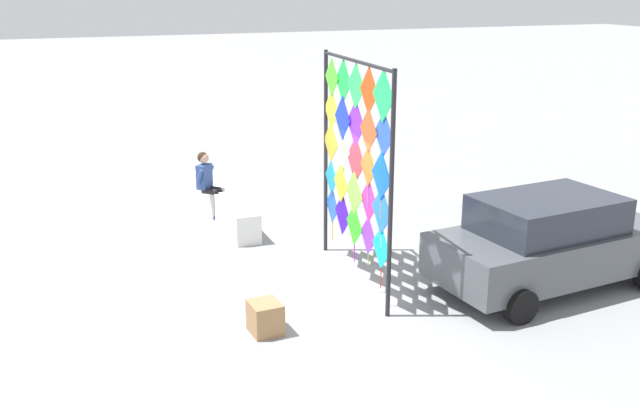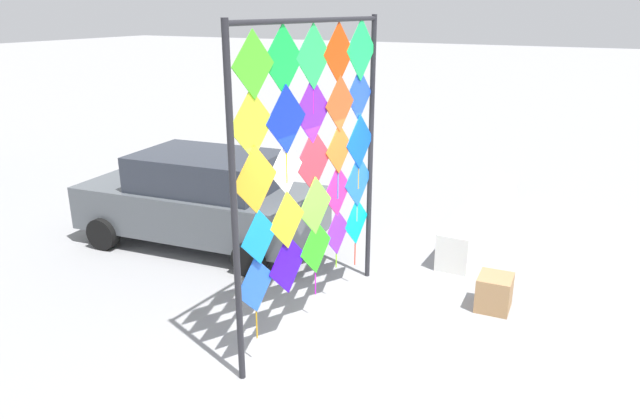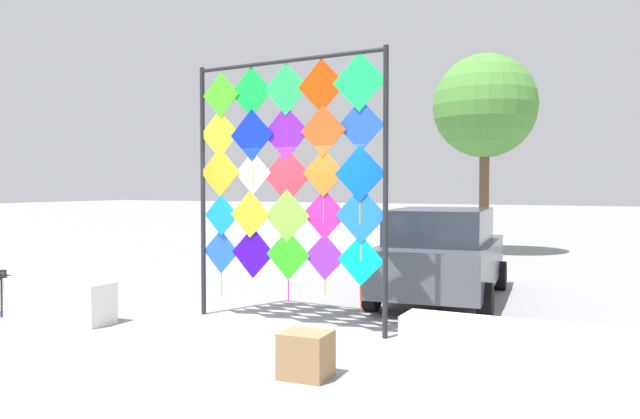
# 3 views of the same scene
# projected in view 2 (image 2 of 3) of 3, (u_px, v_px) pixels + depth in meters

# --- Properties ---
(ground) EXTENTS (120.00, 120.00, 0.00)m
(ground) POSITION_uv_depth(u_px,v_px,m) (360.00, 333.00, 7.31)
(ground) COLOR gray
(plaza_ledge_right) EXTENTS (3.94, 0.49, 0.59)m
(plaza_ledge_right) POSITION_uv_depth(u_px,v_px,m) (481.00, 217.00, 10.47)
(plaza_ledge_right) COLOR silver
(plaza_ledge_right) RESTS_ON ground
(kite_display_rack) EXTENTS (3.07, 0.26, 3.73)m
(kite_display_rack) POSITION_uv_depth(u_px,v_px,m) (315.00, 153.00, 6.94)
(kite_display_rack) COLOR #232328
(kite_display_rack) RESTS_ON ground
(parked_car) EXTENTS (2.25, 4.18, 1.57)m
(parked_car) POSITION_uv_depth(u_px,v_px,m) (203.00, 198.00, 9.85)
(parked_car) COLOR #4C5156
(parked_car) RESTS_ON ground
(cardboard_box_large) EXTENTS (0.50, 0.46, 0.47)m
(cardboard_box_large) POSITION_uv_depth(u_px,v_px,m) (494.00, 292.00, 7.83)
(cardboard_box_large) COLOR #9E754C
(cardboard_box_large) RESTS_ON ground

